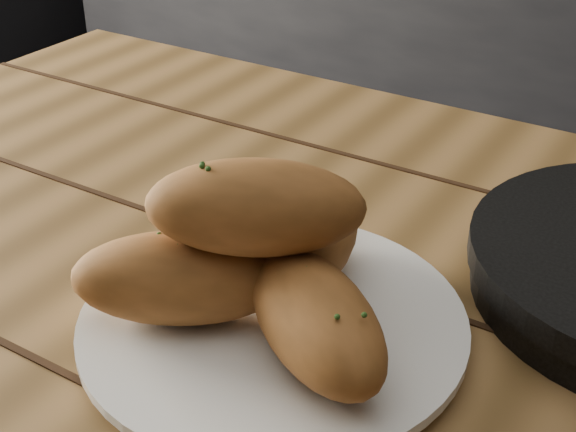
{
  "coord_description": "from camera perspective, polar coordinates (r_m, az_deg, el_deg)",
  "views": [
    {
      "loc": [
        0.54,
        -0.44,
        1.12
      ],
      "look_at": [
        0.28,
        -0.03,
        0.84
      ],
      "focal_mm": 50.0,
      "sensor_mm": 36.0,
      "label": 1
    }
  ],
  "objects": [
    {
      "name": "bread_rolls",
      "position": [
        0.55,
        -1.76,
        -3.2
      ],
      "size": [
        0.27,
        0.23,
        0.12
      ],
      "color": "#A5622E",
      "rests_on": "plate"
    },
    {
      "name": "counter",
      "position": [
        2.3,
        17.65,
        12.04
      ],
      "size": [
        2.8,
        0.6,
        0.9
      ],
      "primitive_type": "cube",
      "color": "black",
      "rests_on": "ground"
    },
    {
      "name": "plate",
      "position": [
        0.58,
        -1.06,
        -7.73
      ],
      "size": [
        0.28,
        0.28,
        0.02
      ],
      "color": "white",
      "rests_on": "table"
    }
  ]
}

